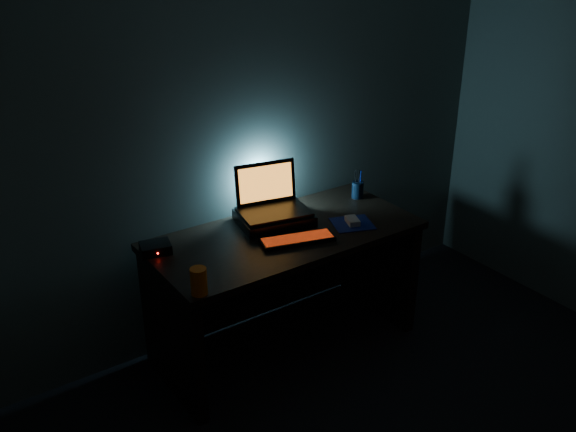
# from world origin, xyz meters

# --- Properties ---
(room) EXTENTS (3.50, 4.00, 2.50)m
(room) POSITION_xyz_m (0.00, 0.00, 1.25)
(room) COLOR black
(room) RESTS_ON ground
(desk) EXTENTS (1.50, 0.70, 0.75)m
(desk) POSITION_xyz_m (0.00, 1.67, 0.49)
(desk) COLOR black
(desk) RESTS_ON ground
(riser) EXTENTS (0.45, 0.37, 0.06)m
(riser) POSITION_xyz_m (0.02, 1.75, 0.78)
(riser) COLOR black
(riser) RESTS_ON desk
(laptop) EXTENTS (0.42, 0.35, 0.26)m
(laptop) POSITION_xyz_m (0.03, 1.80, 0.87)
(laptop) COLOR black
(laptop) RESTS_ON riser
(keyboard) EXTENTS (0.42, 0.23, 0.02)m
(keyboard) POSITION_xyz_m (-0.01, 1.49, 0.76)
(keyboard) COLOR black
(keyboard) RESTS_ON desk
(mousepad) EXTENTS (0.28, 0.26, 0.00)m
(mousepad) POSITION_xyz_m (0.37, 1.49, 0.75)
(mousepad) COLOR #0C1654
(mousepad) RESTS_ON desk
(mouse) EXTENTS (0.09, 0.12, 0.03)m
(mouse) POSITION_xyz_m (0.37, 1.49, 0.77)
(mouse) COLOR gray
(mouse) RESTS_ON mousepad
(pen_cup) EXTENTS (0.09, 0.09, 0.10)m
(pen_cup) POSITION_xyz_m (0.64, 1.77, 0.80)
(pen_cup) COLOR black
(pen_cup) RESTS_ON desk
(juice_glass) EXTENTS (0.08, 0.08, 0.13)m
(juice_glass) POSITION_xyz_m (-0.68, 1.32, 0.82)
(juice_glass) COLOR orange
(juice_glass) RESTS_ON desk
(router) EXTENTS (0.18, 0.15, 0.05)m
(router) POSITION_xyz_m (-0.68, 1.81, 0.78)
(router) COLOR black
(router) RESTS_ON desk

